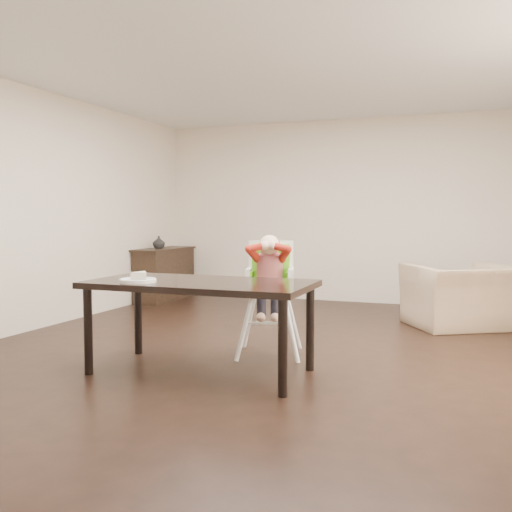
{
  "coord_description": "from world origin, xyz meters",
  "views": [
    {
      "loc": [
        1.54,
        -4.9,
        1.27
      ],
      "look_at": [
        -0.22,
        -0.17,
        0.92
      ],
      "focal_mm": 40.0,
      "sensor_mm": 36.0,
      "label": 1
    }
  ],
  "objects_px": {
    "armchair": "(461,286)",
    "sideboard": "(164,274)",
    "high_chair": "(270,270)",
    "dining_table": "(200,291)"
  },
  "relations": [
    {
      "from": "sideboard",
      "to": "dining_table",
      "type": "bearing_deg",
      "value": -56.47
    },
    {
      "from": "armchair",
      "to": "dining_table",
      "type": "bearing_deg",
      "value": 23.51
    },
    {
      "from": "dining_table",
      "to": "sideboard",
      "type": "bearing_deg",
      "value": 123.53
    },
    {
      "from": "high_chair",
      "to": "armchair",
      "type": "distance_m",
      "value": 2.56
    },
    {
      "from": "dining_table",
      "to": "armchair",
      "type": "xyz_separation_m",
      "value": [
        1.96,
        2.73,
        -0.19
      ]
    },
    {
      "from": "sideboard",
      "to": "high_chair",
      "type": "bearing_deg",
      "value": -45.64
    },
    {
      "from": "armchair",
      "to": "sideboard",
      "type": "height_order",
      "value": "armchair"
    },
    {
      "from": "armchair",
      "to": "sideboard",
      "type": "relative_size",
      "value": 0.88
    },
    {
      "from": "dining_table",
      "to": "high_chair",
      "type": "relative_size",
      "value": 1.63
    },
    {
      "from": "dining_table",
      "to": "sideboard",
      "type": "height_order",
      "value": "sideboard"
    }
  ]
}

